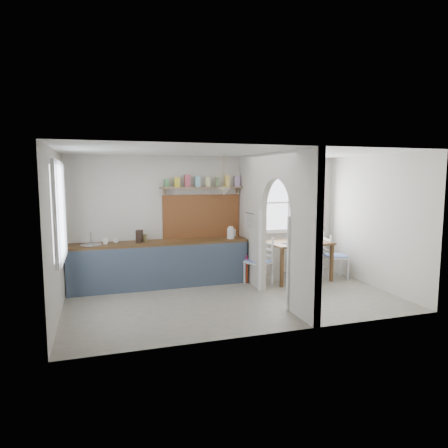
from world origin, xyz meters
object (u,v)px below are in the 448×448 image
object	(u,v)px
vase	(293,236)
kettle	(231,232)
dining_table	(297,261)
chair_right	(336,255)
chair_left	(258,261)

from	to	relation	value
vase	kettle	bearing A→B (deg)	172.61
dining_table	kettle	bearing A→B (deg)	161.23
chair_right	vase	xyz separation A→B (m)	(-0.90, 0.27, 0.42)
dining_table	chair_left	bearing A→B (deg)	-179.30
kettle	vase	bearing A→B (deg)	-24.01
chair_left	chair_right	size ratio (longest dim) A/B	0.98
chair_left	chair_right	world-z (taller)	chair_right
chair_right	vase	distance (m)	1.02
dining_table	kettle	world-z (taller)	kettle
dining_table	kettle	size ratio (longest dim) A/B	5.30
dining_table	vase	size ratio (longest dim) A/B	7.56
dining_table	vase	bearing A→B (deg)	94.19
chair_right	dining_table	bearing A→B (deg)	94.86
dining_table	chair_right	distance (m)	0.88
chair_left	kettle	bearing A→B (deg)	-158.40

